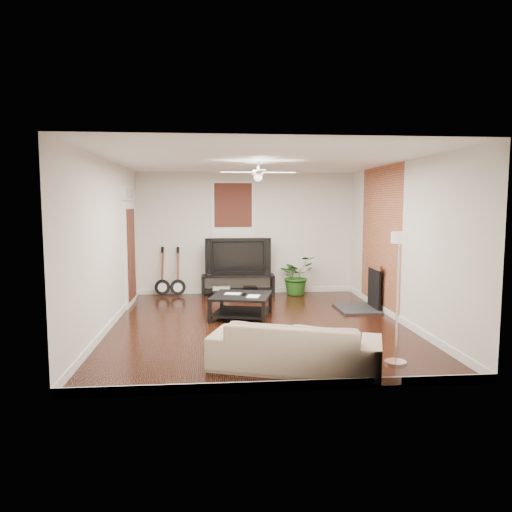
# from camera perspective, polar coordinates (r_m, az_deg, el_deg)

# --- Properties ---
(room) EXTENTS (5.01, 6.01, 2.81)m
(room) POSITION_cam_1_polar(r_m,az_deg,el_deg) (8.16, 0.25, 1.45)
(room) COLOR black
(room) RESTS_ON ground
(brick_accent) EXTENTS (0.02, 2.20, 2.80)m
(brick_accent) POSITION_cam_1_polar(r_m,az_deg,el_deg) (9.68, 14.52, 1.99)
(brick_accent) COLOR #9F5233
(brick_accent) RESTS_ON floor
(fireplace) EXTENTS (0.80, 1.10, 0.92)m
(fireplace) POSITION_cam_1_polar(r_m,az_deg,el_deg) (9.70, 12.76, -3.55)
(fireplace) COLOR black
(fireplace) RESTS_ON floor
(window_back) EXTENTS (1.00, 0.06, 1.30)m
(window_back) POSITION_cam_1_polar(r_m,az_deg,el_deg) (11.08, -2.73, 5.53)
(window_back) COLOR #3C1410
(window_back) RESTS_ON wall_back
(door_left) EXTENTS (0.08, 1.00, 2.50)m
(door_left) POSITION_cam_1_polar(r_m,az_deg,el_deg) (10.17, -14.71, 1.33)
(door_left) COLOR white
(door_left) RESTS_ON wall_left
(tv_stand) EXTENTS (1.66, 0.44, 0.46)m
(tv_stand) POSITION_cam_1_polar(r_m,az_deg,el_deg) (11.04, -2.15, -3.43)
(tv_stand) COLOR black
(tv_stand) RESTS_ON floor
(tv) EXTENTS (1.49, 0.19, 0.86)m
(tv) POSITION_cam_1_polar(r_m,az_deg,el_deg) (10.97, -2.17, -0.02)
(tv) COLOR black
(tv) RESTS_ON tv_stand
(coffee_table) EXTENTS (1.23, 1.23, 0.43)m
(coffee_table) POSITION_cam_1_polar(r_m,az_deg,el_deg) (8.84, -1.75, -5.97)
(coffee_table) COLOR black
(coffee_table) RESTS_ON floor
(sofa) EXTENTS (2.27, 1.47, 0.62)m
(sofa) POSITION_cam_1_polar(r_m,az_deg,el_deg) (6.15, 4.63, -10.50)
(sofa) COLOR #C6B495
(sofa) RESTS_ON floor
(floor_lamp) EXTENTS (0.36, 0.36, 1.73)m
(floor_lamp) POSITION_cam_1_polar(r_m,az_deg,el_deg) (6.47, 16.44, -4.83)
(floor_lamp) COLOR silver
(floor_lamp) RESTS_ON floor
(potted_plant) EXTENTS (1.07, 1.04, 0.90)m
(potted_plant) POSITION_cam_1_polar(r_m,az_deg,el_deg) (11.06, 4.80, -2.29)
(potted_plant) COLOR #215317
(potted_plant) RESTS_ON floor
(guitar_left) EXTENTS (0.38, 0.30, 1.13)m
(guitar_left) POSITION_cam_1_polar(r_m,az_deg,el_deg) (11.01, -11.08, -1.81)
(guitar_left) COLOR black
(guitar_left) RESTS_ON floor
(guitar_right) EXTENTS (0.36, 0.26, 1.13)m
(guitar_right) POSITION_cam_1_polar(r_m,az_deg,el_deg) (10.95, -9.28, -1.82)
(guitar_right) COLOR black
(guitar_right) RESTS_ON floor
(ceiling_fan) EXTENTS (1.24, 1.24, 0.32)m
(ceiling_fan) POSITION_cam_1_polar(r_m,az_deg,el_deg) (8.15, 0.25, 9.89)
(ceiling_fan) COLOR white
(ceiling_fan) RESTS_ON ceiling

